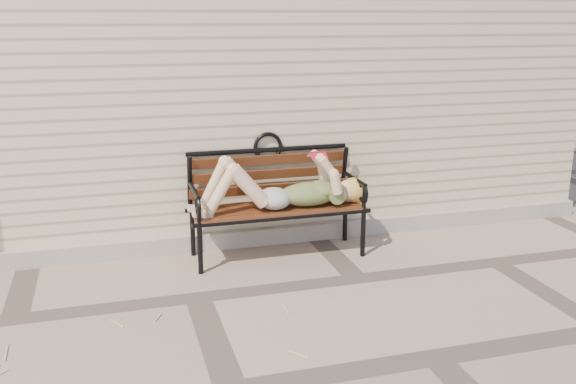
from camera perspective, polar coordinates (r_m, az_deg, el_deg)
name	(u,v)px	position (r m, az deg, el deg)	size (l,w,h in m)	color
ground	(198,298)	(4.79, -8.01, -9.27)	(80.00, 80.00, 0.00)	gray
house_wall	(153,61)	(7.36, -11.93, 11.28)	(8.00, 4.00, 3.00)	beige
foundation_strip	(181,244)	(5.66, -9.48, -4.58)	(8.00, 0.10, 0.15)	gray
garden_bench	(274,188)	(5.44, -1.21, 0.32)	(1.58, 0.63, 1.02)	black
reading_woman	(280,188)	(5.32, -0.73, 0.35)	(1.49, 0.34, 0.47)	#0A3647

